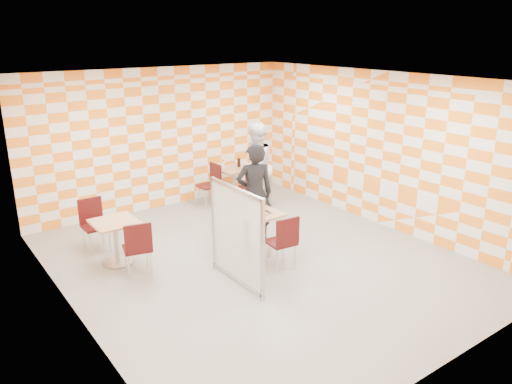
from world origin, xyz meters
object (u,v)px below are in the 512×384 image
second_table (234,178)px  man_white (256,166)px  main_table (258,226)px  soda_bottle (239,162)px  man_dark (254,194)px  sport_bottle (223,164)px  partition (237,236)px  chair_second_front (253,185)px  chair_second_side (212,181)px  empty_table (116,235)px  chair_main_front (284,239)px  chair_empty_far (93,220)px  chair_empty_near (138,245)px

second_table → man_white: size_ratio=0.40×
main_table → soda_bottle: size_ratio=3.26×
man_dark → sport_bottle: man_dark is taller
partition → sport_bottle: (1.99, 3.49, 0.05)m
chair_second_front → chair_second_side: (-0.58, 0.75, 0.00)m
second_table → partition: 4.00m
chair_second_front → man_dark: bearing=-124.6°
second_table → chair_second_front: chair_second_front is taller
chair_second_side → empty_table: bearing=-150.1°
man_dark → chair_main_front: bearing=97.7°
chair_second_side → man_dark: bearing=-101.3°
empty_table → chair_empty_far: size_ratio=0.81×
chair_second_front → sport_bottle: size_ratio=4.62×
chair_second_side → chair_empty_near: 3.57m
man_white → chair_empty_far: bearing=-23.3°
partition → man_white: (2.25, 2.60, 0.15)m
main_table → man_dark: 0.66m
main_table → man_dark: bearing=61.7°
second_table → sport_bottle: bearing=142.3°
chair_second_side → soda_bottle: (0.73, 0.01, 0.31)m
chair_empty_far → chair_main_front: bearing=-50.1°
sport_bottle → empty_table: bearing=-151.5°
chair_main_front → chair_second_side: 3.52m
man_dark → soda_bottle: (1.18, 2.24, -0.07)m
second_table → chair_empty_near: (-3.31, -2.27, 0.04)m
man_white → man_dark: bearing=29.0°
empty_table → man_dark: man_dark is taller
partition → man_dark: bearing=44.6°
chair_empty_far → man_dark: 2.87m
chair_empty_far → partition: (1.32, -2.54, 0.25)m
chair_second_side → chair_main_front: bearing=-102.2°
chair_empty_near → chair_second_front: bearing=25.1°
chair_empty_far → man_white: 3.59m
man_dark → sport_bottle: 2.50m
chair_second_front → soda_bottle: 0.83m
man_white → soda_bottle: (0.09, 0.78, -0.09)m
main_table → second_table: 2.95m
main_table → chair_empty_near: size_ratio=0.81×
main_table → chair_second_side: 2.78m
second_table → chair_empty_far: size_ratio=0.81×
chair_second_side → chair_empty_far: 3.04m
main_table → sport_bottle: 3.03m
man_dark → soda_bottle: 2.53m
chair_second_front → partition: partition is taller
chair_second_front → chair_second_side: same height
sport_bottle → soda_bottle: size_ratio=0.87×
main_table → empty_table: size_ratio=1.00×
second_table → chair_second_side: (-0.58, 0.03, 0.04)m
main_table → chair_empty_far: size_ratio=0.81×
soda_bottle → sport_bottle: bearing=161.6°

